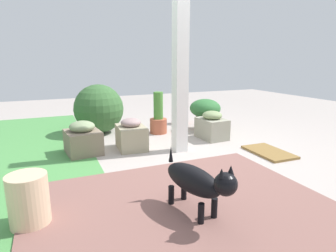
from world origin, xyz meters
TOP-DOWN VIEW (x-y plane):
  - ground_plane at (0.00, 0.00)m, footprint 12.00×12.00m
  - brick_path at (-1.16, 0.57)m, footprint 1.80×2.40m
  - porch_pillar at (0.17, -0.05)m, footprint 0.16×0.16m
  - stone_planter_nearest at (0.50, -0.74)m, footprint 0.48×0.36m
  - stone_planter_mid at (0.50, 0.50)m, footprint 0.49×0.38m
  - stone_planter_far at (0.54, 1.11)m, footprint 0.50×0.45m
  - round_shrub at (1.51, 0.74)m, footprint 0.78×0.78m
  - terracotta_pot_spiky at (1.60, -0.77)m, footprint 0.23×0.23m
  - terracotta_pot_tall at (1.11, -0.12)m, footprint 0.27×0.27m
  - terracotta_pot_broad at (1.02, -0.92)m, footprint 0.51×0.51m
  - dog at (-1.31, 0.52)m, footprint 0.70×0.31m
  - ceramic_urn at (-0.96, 1.67)m, footprint 0.28×0.28m
  - doormat at (-0.38, -1.04)m, footprint 0.65×0.40m

SIDE VIEW (x-z plane):
  - ground_plane at x=0.00m, z-range 0.00..0.00m
  - brick_path at x=-1.16m, z-range 0.00..0.02m
  - doormat at x=-0.38m, z-range 0.00..0.03m
  - stone_planter_mid at x=0.50m, z-range -0.02..0.39m
  - stone_planter_far at x=0.54m, z-range -0.02..0.40m
  - stone_planter_nearest at x=0.50m, z-range -0.02..0.40m
  - ceramic_urn at x=-0.96m, z-range 0.00..0.38m
  - terracotta_pot_tall at x=1.11m, z-range -0.10..0.56m
  - dog at x=-1.31m, z-range 0.04..0.52m
  - terracotta_pot_broad at x=1.02m, z-range 0.06..0.57m
  - terracotta_pot_spiky at x=1.60m, z-range -0.02..0.71m
  - round_shrub at x=1.51m, z-range 0.00..0.78m
  - porch_pillar at x=0.17m, z-range 0.00..2.31m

